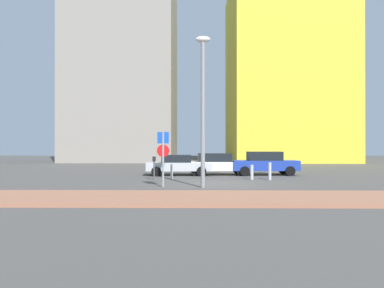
% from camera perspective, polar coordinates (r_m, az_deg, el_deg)
% --- Properties ---
extents(ground_plane, '(120.00, 120.00, 0.00)m').
position_cam_1_polar(ground_plane, '(20.16, 3.93, -5.91)').
color(ground_plane, '#4C4947').
extents(sidewalk_brick, '(40.00, 3.70, 0.14)m').
position_cam_1_polar(sidewalk_brick, '(14.12, 5.27, -8.03)').
color(sidewalk_brick, '#9E664C').
rests_on(sidewalk_brick, ground).
extents(parked_car_silver, '(4.39, 2.15, 1.38)m').
position_cam_1_polar(parked_car_silver, '(25.86, -2.03, -3.09)').
color(parked_car_silver, '#B7BABF').
rests_on(parked_car_silver, ground).
extents(parked_car_white, '(4.50, 2.08, 1.48)m').
position_cam_1_polar(parked_car_white, '(26.10, 3.69, -2.95)').
color(parked_car_white, white).
rests_on(parked_car_white, ground).
extents(parked_car_blue, '(4.51, 2.11, 1.60)m').
position_cam_1_polar(parked_car_blue, '(26.48, 10.76, -2.80)').
color(parked_car_blue, '#1E389E').
rests_on(parked_car_blue, ground).
extents(parking_sign_post, '(0.60, 0.10, 2.67)m').
position_cam_1_polar(parking_sign_post, '(18.42, -4.33, -1.22)').
color(parking_sign_post, gray).
rests_on(parking_sign_post, ground).
extents(parking_meter, '(0.18, 0.14, 1.37)m').
position_cam_1_polar(parking_meter, '(22.34, -5.67, -3.09)').
color(parking_meter, '#4C4C51').
rests_on(parking_meter, ground).
extents(street_lamp, '(0.70, 0.36, 7.20)m').
position_cam_1_polar(street_lamp, '(18.27, 1.63, 6.78)').
color(street_lamp, gray).
rests_on(street_lamp, ground).
extents(traffic_bollard_near, '(0.15, 0.15, 0.90)m').
position_cam_1_polar(traffic_bollard_near, '(22.83, -3.05, -4.13)').
color(traffic_bollard_near, '#B7B7BC').
rests_on(traffic_bollard_near, ground).
extents(traffic_bollard_mid, '(0.17, 0.17, 1.02)m').
position_cam_1_polar(traffic_bollard_mid, '(22.59, 11.52, -4.01)').
color(traffic_bollard_mid, '#B7B7BC').
rests_on(traffic_bollard_mid, ground).
extents(traffic_bollard_far, '(0.18, 0.18, 0.86)m').
position_cam_1_polar(traffic_bollard_far, '(22.78, 8.92, -4.18)').
color(traffic_bollard_far, '#B7B7BC').
rests_on(traffic_bollard_far, ground).
extents(building_colorful_midrise, '(14.27, 17.51, 23.90)m').
position_cam_1_polar(building_colorful_midrise, '(53.68, 13.45, 10.40)').
color(building_colorful_midrise, gold).
rests_on(building_colorful_midrise, ground).
extents(building_under_construction, '(13.43, 13.09, 25.43)m').
position_cam_1_polar(building_under_construction, '(52.37, -10.13, 11.52)').
color(building_under_construction, gray).
rests_on(building_under_construction, ground).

